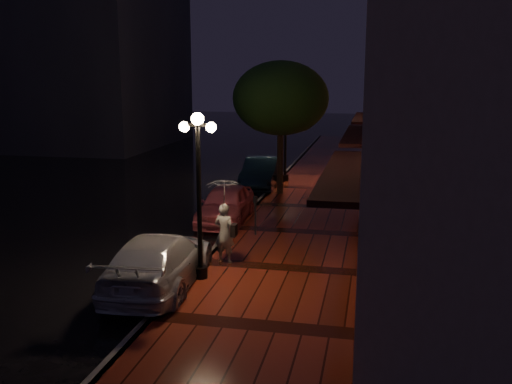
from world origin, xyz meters
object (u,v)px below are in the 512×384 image
Objects in this scene: navy_car at (261,173)px; streetlamp_far at (285,132)px; street_tree at (281,101)px; pink_car at (226,204)px; parking_meter at (255,211)px; streetlamp_near at (199,186)px; woman_with_umbrella at (224,208)px; silver_car at (159,261)px.

streetlamp_far is at bearing 49.22° from navy_car.
street_tree is at bearing -58.82° from navy_car.
pink_car is 3.09× the size of parking_meter.
parking_meter is (1.52, -8.53, 0.22)m from navy_car.
streetlamp_near is 6.50m from pink_car.
streetlamp_near is 4.60m from parking_meter.
streetlamp_far is at bearing 94.91° from street_tree.
pink_car is 1.69× the size of woman_with_umbrella.
parking_meter is (1.52, 4.76, 0.24)m from silver_car.
silver_car is at bearing -96.00° from street_tree.
parking_meter is at bearing -87.38° from street_tree.
street_tree reaches higher than parking_meter.
street_tree is at bearing -85.09° from streetlamp_far.
streetlamp_far is at bearing 110.27° from parking_meter.
navy_car is (-0.95, -1.22, -1.87)m from streetlamp_far.
street_tree is (0.26, 10.99, 1.64)m from streetlamp_near.
silver_car is at bearing -151.51° from streetlamp_near.
streetlamp_far is 3.44m from street_tree.
woman_with_umbrella is (0.04, -9.66, -2.51)m from street_tree.
silver_car is (0.00, -6.65, 0.02)m from pink_car.
streetlamp_near is 2.18m from silver_car.
street_tree is at bearing -74.48° from woman_with_umbrella.
street_tree is 1.19× the size of silver_car.
woman_with_umbrella is at bearing 77.29° from streetlamp_near.
navy_car reaches higher than silver_car.
streetlamp_far is 1.06× the size of pink_car.
parking_meter reaches higher than navy_car.
streetlamp_near reaches higher than navy_car.
navy_car is 1.84× the size of woman_with_umbrella.
streetlamp_far reaches higher than woman_with_umbrella.
streetlamp_near is 14.00m from streetlamp_far.
woman_with_umbrella reaches higher than silver_car.
woman_with_umbrella is at bearing -76.70° from pink_car.
streetlamp_far reaches higher than parking_meter.
silver_car is at bearing 71.19° from woman_with_umbrella.
pink_car is (-1.21, -4.86, -3.55)m from street_tree.
streetlamp_far reaches higher than pink_car.
streetlamp_far is 12.70m from woman_with_umbrella.
woman_with_umbrella is at bearing -86.63° from navy_car.
navy_car is at bearing 117.03° from parking_meter.
streetlamp_near is 12.95m from navy_car.
parking_meter is at bearing -111.87° from silver_car.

